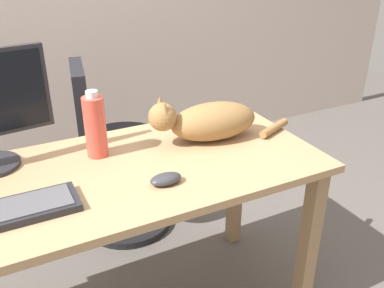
# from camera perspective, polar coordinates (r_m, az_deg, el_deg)

# --- Properties ---
(desk) EXTENTS (1.53, 0.67, 0.75)m
(desk) POSITION_cam_1_polar(r_m,az_deg,el_deg) (1.57, -10.28, -7.08)
(desk) COLOR tan
(desk) RESTS_ON ground_plane
(office_chair) EXTENTS (0.49, 0.48, 0.94)m
(office_chair) POSITION_cam_1_polar(r_m,az_deg,el_deg) (2.30, -10.38, -2.30)
(office_chair) COLOR black
(office_chair) RESTS_ON ground_plane
(keyboard) EXTENTS (0.44, 0.15, 0.03)m
(keyboard) POSITION_cam_1_polar(r_m,az_deg,el_deg) (1.37, -24.15, -8.56)
(keyboard) COLOR #232328
(keyboard) RESTS_ON desk
(cat) EXTENTS (0.61, 0.22, 0.20)m
(cat) POSITION_cam_1_polar(r_m,az_deg,el_deg) (1.69, 2.23, 3.16)
(cat) COLOR olive
(cat) RESTS_ON desk
(computer_mouse) EXTENTS (0.11, 0.06, 0.04)m
(computer_mouse) POSITION_cam_1_polar(r_m,az_deg,el_deg) (1.41, -3.54, -4.71)
(computer_mouse) COLOR #333338
(computer_mouse) RESTS_ON desk
(water_bottle) EXTENTS (0.08, 0.08, 0.25)m
(water_bottle) POSITION_cam_1_polar(r_m,az_deg,el_deg) (1.59, -12.87, 2.37)
(water_bottle) COLOR #D84C3D
(water_bottle) RESTS_ON desk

